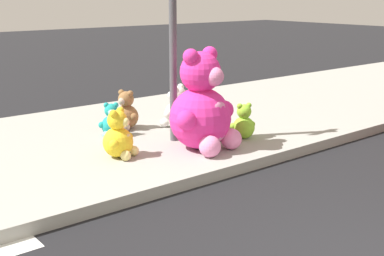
{
  "coord_description": "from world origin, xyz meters",
  "views": [
    {
      "loc": [
        -3.34,
        -1.47,
        2.27
      ],
      "look_at": [
        0.71,
        3.6,
        0.55
      ],
      "focal_mm": 47.78,
      "sensor_mm": 36.0,
      "label": 1
    }
  ],
  "objects_px": {
    "plush_pink_large": "(203,109)",
    "plush_white": "(177,110)",
    "plush_tan": "(212,116)",
    "plush_teal": "(112,123)",
    "plush_lime": "(243,124)",
    "sign_pole": "(173,24)",
    "plush_yellow": "(119,138)",
    "plush_brown": "(126,113)"
  },
  "relations": [
    {
      "from": "plush_brown",
      "to": "sign_pole",
      "type": "bearing_deg",
      "value": -78.76
    },
    {
      "from": "plush_tan",
      "to": "plush_yellow",
      "type": "distance_m",
      "value": 1.94
    },
    {
      "from": "sign_pole",
      "to": "plush_brown",
      "type": "bearing_deg",
      "value": 101.24
    },
    {
      "from": "sign_pole",
      "to": "plush_brown",
      "type": "xyz_separation_m",
      "value": [
        -0.2,
        1.02,
        -1.45
      ]
    },
    {
      "from": "plush_white",
      "to": "plush_lime",
      "type": "xyz_separation_m",
      "value": [
        0.38,
        -1.16,
        -0.06
      ]
    },
    {
      "from": "sign_pole",
      "to": "plush_yellow",
      "type": "relative_size",
      "value": 4.82
    },
    {
      "from": "plush_pink_large",
      "to": "plush_yellow",
      "type": "height_order",
      "value": "plush_pink_large"
    },
    {
      "from": "plush_pink_large",
      "to": "plush_lime",
      "type": "distance_m",
      "value": 0.9
    },
    {
      "from": "plush_pink_large",
      "to": "plush_tan",
      "type": "bearing_deg",
      "value": 42.04
    },
    {
      "from": "plush_brown",
      "to": "plush_white",
      "type": "height_order",
      "value": "plush_white"
    },
    {
      "from": "plush_tan",
      "to": "plush_lime",
      "type": "xyz_separation_m",
      "value": [
        0.03,
        -0.68,
        -0.0
      ]
    },
    {
      "from": "plush_tan",
      "to": "plush_brown",
      "type": "relative_size",
      "value": 0.87
    },
    {
      "from": "plush_tan",
      "to": "plush_teal",
      "type": "relative_size",
      "value": 1.05
    },
    {
      "from": "plush_lime",
      "to": "plush_teal",
      "type": "distance_m",
      "value": 2.0
    },
    {
      "from": "plush_teal",
      "to": "plush_white",
      "type": "bearing_deg",
      "value": -8.73
    },
    {
      "from": "plush_brown",
      "to": "plush_lime",
      "type": "relative_size",
      "value": 1.16
    },
    {
      "from": "plush_lime",
      "to": "plush_brown",
      "type": "bearing_deg",
      "value": 124.72
    },
    {
      "from": "plush_brown",
      "to": "plush_teal",
      "type": "height_order",
      "value": "plush_brown"
    },
    {
      "from": "sign_pole",
      "to": "plush_white",
      "type": "height_order",
      "value": "sign_pole"
    },
    {
      "from": "plush_white",
      "to": "plush_yellow",
      "type": "height_order",
      "value": "plush_white"
    },
    {
      "from": "plush_lime",
      "to": "plush_pink_large",
      "type": "bearing_deg",
      "value": -177.35
    },
    {
      "from": "sign_pole",
      "to": "plush_teal",
      "type": "height_order",
      "value": "sign_pole"
    },
    {
      "from": "plush_yellow",
      "to": "plush_lime",
      "type": "height_order",
      "value": "plush_yellow"
    },
    {
      "from": "sign_pole",
      "to": "plush_lime",
      "type": "bearing_deg",
      "value": -31.91
    },
    {
      "from": "plush_brown",
      "to": "plush_lime",
      "type": "height_order",
      "value": "plush_brown"
    },
    {
      "from": "plush_tan",
      "to": "plush_teal",
      "type": "height_order",
      "value": "plush_tan"
    },
    {
      "from": "plush_pink_large",
      "to": "plush_tan",
      "type": "relative_size",
      "value": 2.58
    },
    {
      "from": "plush_pink_large",
      "to": "plush_tan",
      "type": "height_order",
      "value": "plush_pink_large"
    },
    {
      "from": "plush_pink_large",
      "to": "plush_brown",
      "type": "height_order",
      "value": "plush_pink_large"
    },
    {
      "from": "plush_yellow",
      "to": "plush_teal",
      "type": "bearing_deg",
      "value": 65.39
    },
    {
      "from": "plush_lime",
      "to": "plush_tan",
      "type": "bearing_deg",
      "value": 92.36
    },
    {
      "from": "plush_tan",
      "to": "plush_yellow",
      "type": "bearing_deg",
      "value": -170.25
    },
    {
      "from": "plush_pink_large",
      "to": "plush_white",
      "type": "height_order",
      "value": "plush_pink_large"
    },
    {
      "from": "plush_white",
      "to": "plush_yellow",
      "type": "distance_m",
      "value": 1.75
    },
    {
      "from": "sign_pole",
      "to": "plush_lime",
      "type": "relative_size",
      "value": 5.91
    },
    {
      "from": "plush_tan",
      "to": "plush_white",
      "type": "height_order",
      "value": "plush_white"
    },
    {
      "from": "plush_pink_large",
      "to": "plush_lime",
      "type": "relative_size",
      "value": 2.61
    },
    {
      "from": "plush_tan",
      "to": "plush_white",
      "type": "distance_m",
      "value": 0.6
    },
    {
      "from": "plush_brown",
      "to": "plush_tan",
      "type": "bearing_deg",
      "value": -39.99
    },
    {
      "from": "plush_lime",
      "to": "plush_white",
      "type": "bearing_deg",
      "value": 108.29
    },
    {
      "from": "plush_teal",
      "to": "plush_tan",
      "type": "bearing_deg",
      "value": -23.79
    },
    {
      "from": "sign_pole",
      "to": "plush_yellow",
      "type": "distance_m",
      "value": 1.79
    }
  ]
}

